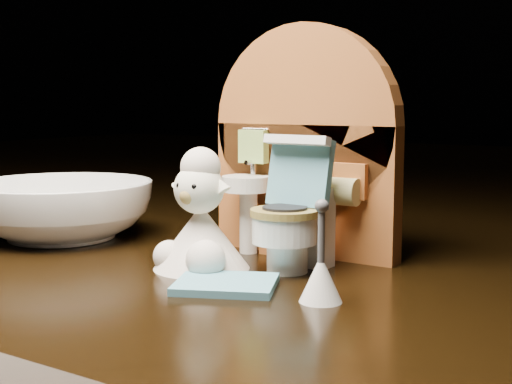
% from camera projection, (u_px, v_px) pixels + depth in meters
% --- Properties ---
extents(backdrop_panel, '(0.13, 0.05, 0.15)m').
position_uv_depth(backdrop_panel, '(304.00, 155.00, 0.47)').
color(backdrop_panel, '#A55726').
rests_on(backdrop_panel, ground).
extents(toy_toilet, '(0.04, 0.05, 0.08)m').
position_uv_depth(toy_toilet, '(294.00, 221.00, 0.43)').
color(toy_toilet, white).
rests_on(toy_toilet, ground).
extents(bath_mat, '(0.07, 0.06, 0.00)m').
position_uv_depth(bath_mat, '(226.00, 284.00, 0.39)').
color(bath_mat, '#5699AF').
rests_on(bath_mat, ground).
extents(toilet_brush, '(0.02, 0.02, 0.05)m').
position_uv_depth(toilet_brush, '(321.00, 275.00, 0.36)').
color(toilet_brush, white).
rests_on(toilet_brush, ground).
extents(plush_lamb, '(0.06, 0.06, 0.08)m').
position_uv_depth(plush_lamb, '(200.00, 226.00, 0.43)').
color(plush_lamb, silver).
rests_on(plush_lamb, ground).
extents(ceramic_bowl, '(0.16, 0.16, 0.04)m').
position_uv_depth(ceramic_bowl, '(61.00, 210.00, 0.52)').
color(ceramic_bowl, white).
rests_on(ceramic_bowl, ground).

